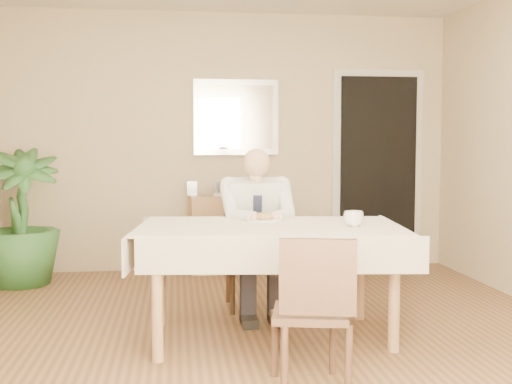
{
  "coord_description": "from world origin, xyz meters",
  "views": [
    {
      "loc": [
        -0.55,
        -4.03,
        1.28
      ],
      "look_at": [
        0.0,
        0.35,
        0.95
      ],
      "focal_mm": 45.0,
      "sensor_mm": 36.0,
      "label": 1
    }
  ],
  "objects": [
    {
      "name": "sideboard",
      "position": [
        0.07,
        2.32,
        0.38
      ],
      "size": [
        0.99,
        0.42,
        0.77
      ],
      "primitive_type": "cube",
      "rotation": [
        0.0,
        0.0,
        0.09
      ],
      "color": "#A2754F",
      "rests_on": "ground"
    },
    {
      "name": "coffee_mug",
      "position": [
        0.58,
        -0.06,
        0.8
      ],
      "size": [
        0.14,
        0.14,
        0.1
      ],
      "primitive_type": "imported",
      "rotation": [
        0.0,
        0.0,
        0.11
      ],
      "color": "white",
      "rests_on": "dining_table"
    },
    {
      "name": "fork",
      "position": [
        0.01,
        0.26,
        0.78
      ],
      "size": [
        0.01,
        0.13,
        0.01
      ],
      "primitive_type": "cylinder",
      "rotation": [
        1.57,
        0.0,
        0.0
      ],
      "color": "silver",
      "rests_on": "dining_table"
    },
    {
      "name": "doorway",
      "position": [
        1.55,
        2.46,
        1.0
      ],
      "size": [
        0.96,
        0.07,
        2.1
      ],
      "color": "silver",
      "rests_on": "ground"
    },
    {
      "name": "room",
      "position": [
        0.0,
        0.0,
        1.3
      ],
      "size": [
        5.0,
        5.02,
        2.6
      ],
      "color": "brown",
      "rests_on": "ground"
    },
    {
      "name": "knife",
      "position": [
        0.09,
        0.26,
        0.78
      ],
      "size": [
        0.01,
        0.13,
        0.01
      ],
      "primitive_type": "cylinder",
      "rotation": [
        1.57,
        0.0,
        0.0
      ],
      "color": "silver",
      "rests_on": "dining_table"
    },
    {
      "name": "potted_palm",
      "position": [
        -1.95,
        1.95,
        0.62
      ],
      "size": [
        0.82,
        0.82,
        1.24
      ],
      "primitive_type": "imported",
      "rotation": [
        0.0,
        0.0,
        0.19
      ],
      "color": "#275524",
      "rests_on": "ground"
    },
    {
      "name": "mirror",
      "position": [
        0.07,
        2.47,
        1.55
      ],
      "size": [
        0.86,
        0.04,
        0.76
      ],
      "color": "silver",
      "rests_on": "room"
    },
    {
      "name": "photo_frame_left",
      "position": [
        -0.39,
        2.36,
        0.84
      ],
      "size": [
        0.1,
        0.02,
        0.14
      ],
      "primitive_type": "cube",
      "color": "silver",
      "rests_on": "sideboard"
    },
    {
      "name": "plate",
      "position": [
        0.05,
        0.32,
        0.76
      ],
      "size": [
        0.26,
        0.26,
        0.02
      ],
      "primitive_type": "cylinder",
      "color": "white",
      "rests_on": "dining_table"
    },
    {
      "name": "chair_far",
      "position": [
        0.06,
        0.97,
        0.53
      ],
      "size": [
        0.45,
        0.45,
        0.94
      ],
      "rotation": [
        0.0,
        0.0,
        -0.0
      ],
      "color": "#3C251B",
      "rests_on": "ground"
    },
    {
      "name": "photo_frame_center",
      "position": [
        -0.13,
        2.36,
        0.84
      ],
      "size": [
        0.1,
        0.02,
        0.14
      ],
      "primitive_type": "cube",
      "color": "silver",
      "rests_on": "sideboard"
    },
    {
      "name": "window",
      "position": [
        0.0,
        -2.47,
        1.45
      ],
      "size": [
        1.34,
        0.04,
        1.44
      ],
      "color": "silver",
      "rests_on": "room"
    },
    {
      "name": "food",
      "position": [
        0.05,
        0.32,
        0.78
      ],
      "size": [
        0.14,
        0.14,
        0.06
      ],
      "primitive_type": "ellipsoid",
      "color": "olive",
      "rests_on": "dining_table"
    },
    {
      "name": "photo_frame_right",
      "position": [
        0.15,
        2.33,
        0.84
      ],
      "size": [
        0.1,
        0.02,
        0.14
      ],
      "primitive_type": "cube",
      "color": "silver",
      "rests_on": "sideboard"
    },
    {
      "name": "dining_table",
      "position": [
        0.06,
        0.08,
        0.67
      ],
      "size": [
        1.82,
        1.2,
        0.75
      ],
      "rotation": [
        0.0,
        0.0,
        -0.11
      ],
      "color": "#A2754F",
      "rests_on": "ground"
    },
    {
      "name": "seated_man",
      "position": [
        0.06,
        0.68,
        0.69
      ],
      "size": [
        0.48,
        0.72,
        1.24
      ],
      "color": "white",
      "rests_on": "ground"
    },
    {
      "name": "chair_near",
      "position": [
        0.15,
        -0.85,
        0.45
      ],
      "size": [
        0.46,
        0.46,
        0.81
      ],
      "rotation": [
        0.0,
        0.0,
        -0.21
      ],
      "color": "#3C251B",
      "rests_on": "ground"
    }
  ]
}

